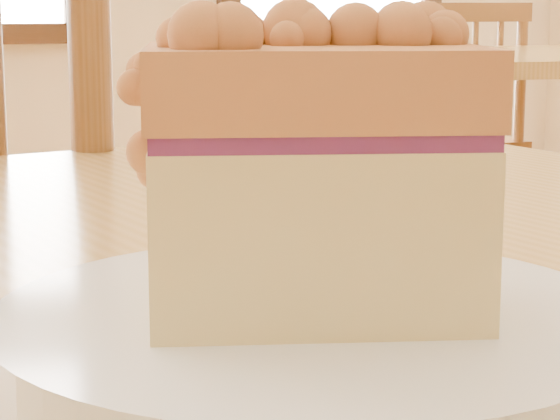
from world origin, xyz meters
name	(u,v)px	position (x,y,z in m)	size (l,w,h in m)	color
cafe_chair_second	(451,138)	(2.03, 2.58, 0.45)	(0.44, 0.44, 0.89)	brown
plate	(313,335)	(0.27, -0.05, 0.76)	(0.24, 0.24, 0.02)	white
cake_slice	(309,160)	(0.26, -0.05, 0.82)	(0.15, 0.12, 0.11)	#D2BE77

